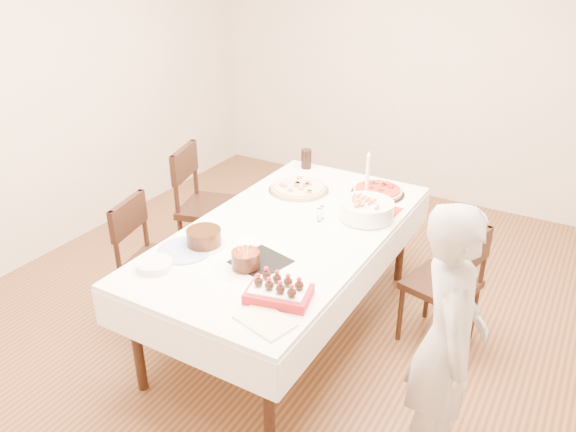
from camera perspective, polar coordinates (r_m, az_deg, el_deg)
The scene contains 22 objects.
floor at distance 3.99m, azimuth 0.73°, elevation -10.30°, with size 5.00×5.00×0.00m, color #512E1B.
wall_back at distance 5.61m, azimuth 14.02°, elevation 15.07°, with size 4.50×0.04×2.70m, color beige.
wall_left at distance 4.84m, azimuth -23.58°, elevation 11.95°, with size 0.04×5.00×2.70m, color beige.
dining_table at distance 3.70m, azimuth 0.00°, elevation -6.46°, with size 1.14×2.14×0.75m, color white.
chair_right_savory at distance 3.69m, azimuth 15.29°, elevation -6.74°, with size 0.43×0.43×0.85m, color black, non-canonical shape.
chair_left_savory at distance 4.43m, azimuth -7.69°, elevation 0.82°, with size 0.50×0.50×0.98m, color black, non-canonical shape.
chair_left_dessert at distance 3.81m, azimuth -12.90°, elevation -4.85°, with size 0.46×0.46×0.90m, color black, non-canonical shape.
person at distance 2.76m, azimuth 15.88°, elevation -12.25°, with size 0.52×0.34×1.41m, color #B3AFA9.
pizza_white at distance 4.02m, azimuth 1.08°, elevation 2.82°, with size 0.44×0.44×0.04m, color beige.
pizza_pepperoni at distance 4.03m, azimuth 9.09°, elevation 2.51°, with size 0.38×0.38×0.04m, color red.
red_placemat at distance 3.78m, azimuth 9.07°, elevation 0.47°, with size 0.26×0.26×0.01m, color #B21E1E.
pasta_bowl at distance 3.65m, azimuth 7.99°, elevation 0.65°, with size 0.35×0.35×0.11m, color white.
taper_candle at distance 3.80m, azimuth 8.04°, elevation 3.83°, with size 0.08×0.08×0.38m, color white.
shaker_pair at distance 3.59m, azimuth 3.17°, elevation 0.12°, with size 0.08×0.08×0.09m, color white, non-canonical shape.
cola_glass at distance 4.43m, azimuth 1.87°, elevation 5.82°, with size 0.08×0.08×0.15m, color black.
layer_cake at distance 3.33m, azimuth -8.53°, elevation -2.20°, with size 0.26×0.26×0.11m, color black.
cake_board at distance 3.16m, azimuth -2.77°, elevation -4.69°, with size 0.27×0.27×0.01m, color black.
birthday_cake at distance 3.07m, azimuth -4.33°, elevation -3.85°, with size 0.16×0.16×0.15m, color #331A0D.
strawberry_box at distance 2.84m, azimuth -0.95°, elevation -7.70°, with size 0.32×0.21×0.08m, color maroon, non-canonical shape.
box_lid at distance 2.71m, azimuth -2.34°, elevation -10.66°, with size 0.28×0.18×0.02m, color beige.
plate_stack at distance 3.18m, azimuth -13.37°, elevation -4.84°, with size 0.20×0.20×0.04m, color white.
china_plate at distance 3.32m, azimuth -10.46°, elevation -3.44°, with size 0.32×0.32×0.01m, color white.
Camera 1 is at (1.57, -2.78, 2.39)m, focal length 35.00 mm.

